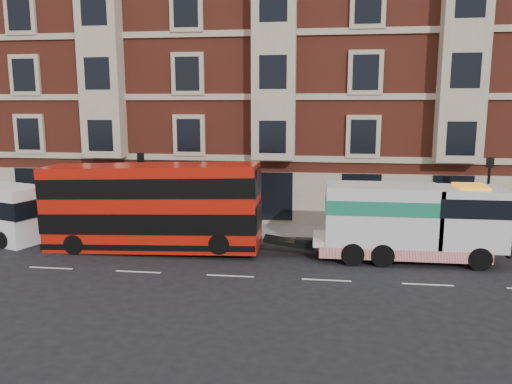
% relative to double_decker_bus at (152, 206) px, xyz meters
% --- Properties ---
extents(ground, '(120.00, 120.00, 0.00)m').
position_rel_double_decker_bus_xyz_m(ground, '(4.42, -3.16, -2.24)').
color(ground, black).
rests_on(ground, ground).
extents(sidewalk, '(90.00, 3.00, 0.15)m').
position_rel_double_decker_bus_xyz_m(sidewalk, '(4.42, 4.34, -2.17)').
color(sidewalk, slate).
rests_on(sidewalk, ground).
extents(victorian_terrace, '(45.00, 12.00, 20.40)m').
position_rel_double_decker_bus_xyz_m(victorian_terrace, '(4.92, 11.84, 7.82)').
color(victorian_terrace, maroon).
rests_on(victorian_terrace, ground).
extents(lamp_post_west, '(0.35, 0.15, 4.35)m').
position_rel_double_decker_bus_xyz_m(lamp_post_west, '(-1.58, 3.04, 0.43)').
color(lamp_post_west, black).
rests_on(lamp_post_west, sidewalk).
extents(lamp_post_east, '(0.35, 0.15, 4.35)m').
position_rel_double_decker_bus_xyz_m(lamp_post_east, '(16.42, 3.04, 0.43)').
color(lamp_post_east, black).
rests_on(lamp_post_east, sidewalk).
extents(double_decker_bus, '(10.47, 2.40, 4.24)m').
position_rel_double_decker_bus_xyz_m(double_decker_bus, '(0.00, 0.00, 0.00)').
color(double_decker_bus, red).
rests_on(double_decker_bus, ground).
extents(tow_truck, '(8.38, 2.48, 3.49)m').
position_rel_double_decker_bus_xyz_m(tow_truck, '(12.05, -0.00, -0.39)').
color(tow_truck, silver).
rests_on(tow_truck, ground).
extents(pedestrian, '(0.80, 0.73, 1.82)m').
position_rel_double_decker_bus_xyz_m(pedestrian, '(-8.71, 4.46, -1.18)').
color(pedestrian, '#1A1830').
rests_on(pedestrian, sidewalk).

